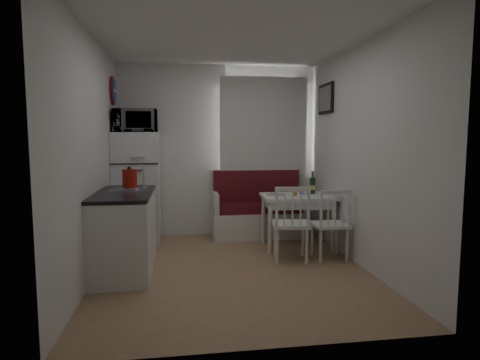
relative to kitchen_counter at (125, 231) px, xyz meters
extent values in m
cube|color=#A37C56|center=(1.20, -0.16, -0.46)|extent=(3.00, 3.50, 0.02)
cube|color=white|center=(1.20, -0.16, 2.14)|extent=(3.00, 3.50, 0.02)
cube|color=white|center=(1.20, 1.59, 0.84)|extent=(3.00, 0.02, 2.60)
cube|color=white|center=(1.20, -1.91, 0.84)|extent=(3.00, 0.02, 2.60)
cube|color=white|center=(-0.30, -0.16, 0.84)|extent=(0.02, 3.50, 2.60)
cube|color=white|center=(2.70, -0.16, 0.84)|extent=(0.02, 3.50, 2.60)
cube|color=white|center=(1.90, 1.56, 1.17)|extent=(1.22, 0.06, 1.47)
cube|color=silver|center=(1.90, 1.49, 1.22)|extent=(1.35, 0.02, 1.50)
cube|color=white|center=(0.00, -0.01, -0.03)|extent=(0.60, 1.30, 0.86)
cube|color=black|center=(0.00, -0.01, 0.43)|extent=(0.62, 1.32, 0.03)
cube|color=#99999E|center=(0.02, 0.24, 0.39)|extent=(0.40, 0.40, 0.10)
cylinder|color=silver|center=(0.18, 0.42, 0.57)|extent=(0.02, 0.02, 0.26)
cylinder|color=navy|center=(-0.27, 1.29, 1.69)|extent=(0.03, 0.40, 0.40)
cube|color=black|center=(2.67, 0.94, 1.59)|extent=(0.04, 0.52, 0.42)
cube|color=white|center=(1.79, 1.32, -0.26)|extent=(1.40, 0.54, 0.39)
cube|color=maroon|center=(1.79, 1.32, 0.00)|extent=(1.34, 0.50, 0.13)
cube|color=maroon|center=(1.79, 1.53, 0.30)|extent=(1.34, 0.11, 0.50)
cube|color=white|center=(2.20, 0.68, 0.25)|extent=(1.00, 0.72, 0.04)
cube|color=white|center=(2.20, 0.68, 0.17)|extent=(0.89, 0.62, 0.12)
cylinder|color=white|center=(2.20, 0.68, -0.11)|extent=(0.06, 0.06, 0.68)
cube|color=white|center=(1.95, 0.11, -0.01)|extent=(0.50, 0.48, 0.04)
cube|color=white|center=(1.95, -0.08, 0.24)|extent=(0.42, 0.11, 0.46)
cube|color=white|center=(2.45, 0.11, -0.03)|extent=(0.42, 0.40, 0.04)
cube|color=white|center=(2.45, -0.07, 0.21)|extent=(0.39, 0.04, 0.43)
cube|color=white|center=(0.02, 1.24, 0.33)|extent=(0.63, 0.63, 1.57)
imported|color=white|center=(0.02, 1.19, 1.28)|extent=(0.58, 0.39, 0.32)
cylinder|color=#A61B0D|center=(0.05, 0.14, 0.58)|extent=(0.20, 0.20, 0.27)
cylinder|color=gold|center=(2.15, 0.63, 0.32)|extent=(0.06, 0.06, 0.10)
cylinder|color=#7493C6|center=(2.28, 0.73, 0.32)|extent=(0.06, 0.06, 0.10)
cylinder|color=white|center=(1.90, 0.70, 0.27)|extent=(0.25, 0.25, 0.02)
camera|label=1|loc=(0.63, -4.56, 1.04)|focal=30.00mm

